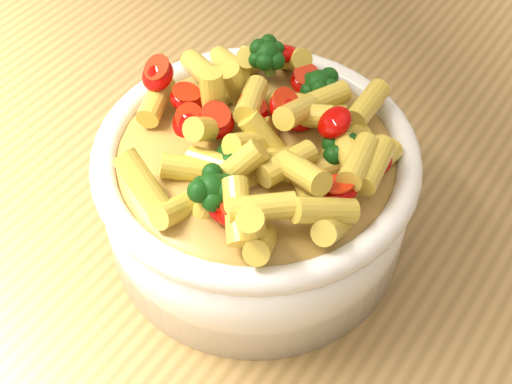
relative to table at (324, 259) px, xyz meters
The scene contains 3 objects.
table is the anchor object (origin of this frame).
serving_bowl 0.17m from the table, 109.76° to the right, with size 0.23×0.23×0.10m.
pasta_salad 0.23m from the table, 109.76° to the right, with size 0.18×0.18×0.04m.
Camera 1 is at (0.17, -0.36, 1.35)m, focal length 50.00 mm.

